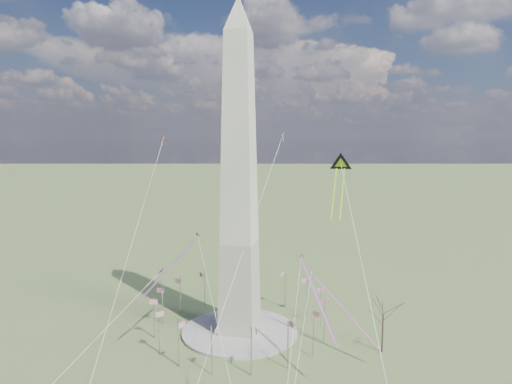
# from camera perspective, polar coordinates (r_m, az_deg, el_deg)

# --- Properties ---
(ground) EXTENTS (2000.00, 2000.00, 0.00)m
(ground) POSITION_cam_1_polar(r_m,az_deg,el_deg) (148.84, -2.03, -17.13)
(ground) COLOR #516633
(ground) RESTS_ON ground
(plaza) EXTENTS (36.00, 36.00, 0.80)m
(plaza) POSITION_cam_1_polar(r_m,az_deg,el_deg) (148.68, -2.03, -16.99)
(plaza) COLOR #A49C96
(plaza) RESTS_ON ground
(washington_monument) EXTENTS (15.56, 15.56, 100.00)m
(washington_monument) POSITION_cam_1_polar(r_m,az_deg,el_deg) (136.42, -2.12, 1.58)
(washington_monument) COLOR #B4A696
(washington_monument) RESTS_ON plaza
(flagpole_ring) EXTENTS (54.40, 54.40, 13.00)m
(flagpole_ring) POSITION_cam_1_polar(r_m,az_deg,el_deg) (146.01, -2.05, -14.52)
(flagpole_ring) COLOR #B8B9BF
(flagpole_ring) RESTS_ON ground
(tree_near) EXTENTS (9.45, 9.45, 16.54)m
(tree_near) POSITION_cam_1_polar(r_m,az_deg,el_deg) (137.01, 15.62, -14.24)
(tree_near) COLOR #433329
(tree_near) RESTS_ON ground
(kite_delta_black) EXTENTS (7.70, 20.85, 17.48)m
(kite_delta_black) POSITION_cam_1_polar(r_m,az_deg,el_deg) (139.72, 10.52, 3.12)
(kite_delta_black) COLOR black
(kite_delta_black) RESTS_ON ground
(kite_diamond_purple) EXTENTS (1.97, 2.93, 8.73)m
(kite_diamond_purple) POSITION_cam_1_polar(r_m,az_deg,el_deg) (149.58, -11.83, -10.04)
(kite_diamond_purple) COLOR #401A77
(kite_diamond_purple) RESTS_ON ground
(kite_streamer_left) EXTENTS (13.27, 22.21, 16.93)m
(kite_streamer_left) POSITION_cam_1_polar(r_m,az_deg,el_deg) (124.80, 7.01, -11.38)
(kite_streamer_left) COLOR #FF2928
(kite_streamer_left) RESTS_ON ground
(kite_streamer_mid) EXTENTS (10.78, 21.53, 15.83)m
(kite_streamer_mid) POSITION_cam_1_polar(r_m,az_deg,el_deg) (137.24, -9.63, -7.99)
(kite_streamer_mid) COLOR #FF2928
(kite_streamer_mid) RESTS_ON ground
(kite_streamer_right) EXTENTS (20.91, 15.29, 16.87)m
(kite_streamer_right) POSITION_cam_1_polar(r_m,az_deg,el_deg) (135.67, 9.56, -12.66)
(kite_streamer_right) COLOR #FF2928
(kite_streamer_right) RESTS_ON ground
(kite_small_red) EXTENTS (1.13, 1.73, 4.23)m
(kite_small_red) POSITION_cam_1_polar(r_m,az_deg,el_deg) (190.00, -11.40, 6.74)
(kite_small_red) COLOR red
(kite_small_red) RESTS_ON ground
(kite_small_white) EXTENTS (1.36, 1.49, 4.11)m
(kite_small_white) POSITION_cam_1_polar(r_m,az_deg,el_deg) (185.50, 3.41, 7.11)
(kite_small_white) COLOR silver
(kite_small_white) RESTS_ON ground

